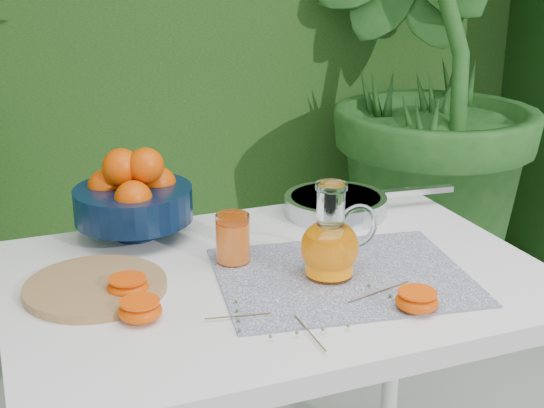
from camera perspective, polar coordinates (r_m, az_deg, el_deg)
name	(u,v)px	position (r m, az deg, el deg)	size (l,w,h in m)	color
potted_plant_right	(419,74)	(2.88, 10.99, 9.55)	(1.73, 1.73, 1.73)	#1C511B
white_table	(276,311)	(1.47, 0.29, -8.03)	(1.00, 0.70, 0.75)	white
placemat	(343,276)	(1.42, 5.33, -5.43)	(0.46, 0.36, 0.00)	#0E154F
cutting_board	(95,287)	(1.40, -13.15, -6.10)	(0.25, 0.25, 0.02)	#A8744C
fruit_bowl	(133,196)	(1.60, -10.41, 0.59)	(0.29, 0.29, 0.19)	black
juice_pitcher	(331,244)	(1.39, 4.45, -3.05)	(0.16, 0.11, 0.18)	white
juice_tumbler	(233,239)	(1.46, -2.97, -2.68)	(0.08, 0.08, 0.10)	white
saute_pan	(337,204)	(1.73, 4.92, 0.01)	(0.42, 0.26, 0.04)	#BBBBC0
orange_halves	(228,299)	(1.30, -3.35, -7.15)	(0.53, 0.32, 0.04)	#F45302
thyme_sprigs	(314,311)	(1.28, 3.16, -8.05)	(0.39, 0.23, 0.01)	brown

